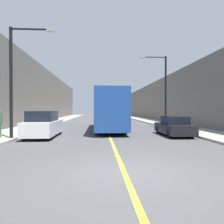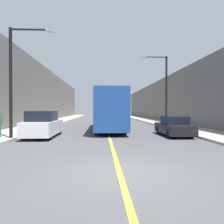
# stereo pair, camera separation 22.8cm
# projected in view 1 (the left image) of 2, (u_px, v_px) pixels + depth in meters

# --- Properties ---
(ground_plane) EXTENTS (200.00, 200.00, 0.00)m
(ground_plane) POSITION_uv_depth(u_px,v_px,m) (124.00, 172.00, 6.77)
(ground_plane) COLOR #474749
(sidewalk_left) EXTENTS (3.42, 72.00, 0.15)m
(sidewalk_left) POSITION_uv_depth(u_px,v_px,m) (57.00, 121.00, 36.24)
(sidewalk_left) COLOR #9E998E
(sidewalk_left) RESTS_ON ground
(sidewalk_right) EXTENTS (3.42, 72.00, 0.15)m
(sidewalk_right) POSITION_uv_depth(u_px,v_px,m) (148.00, 120.00, 37.18)
(sidewalk_right) COLOR #9E998E
(sidewalk_right) RESTS_ON ground
(building_row_left) EXTENTS (4.00, 72.00, 8.69)m
(building_row_left) POSITION_uv_depth(u_px,v_px,m) (34.00, 95.00, 35.96)
(building_row_left) COLOR #66605B
(building_row_left) RESTS_ON ground
(building_row_right) EXTENTS (4.00, 72.00, 7.04)m
(building_row_right) POSITION_uv_depth(u_px,v_px,m) (170.00, 100.00, 37.36)
(building_row_right) COLOR #66605B
(building_row_right) RESTS_ON ground
(road_center_line) EXTENTS (0.16, 72.00, 0.01)m
(road_center_line) POSITION_uv_depth(u_px,v_px,m) (103.00, 121.00, 36.71)
(road_center_line) COLOR gold
(road_center_line) RESTS_ON ground
(bus) EXTENTS (2.56, 11.84, 3.58)m
(bus) POSITION_uv_depth(u_px,v_px,m) (109.00, 110.00, 20.78)
(bus) COLOR #1E4793
(bus) RESTS_ON ground
(parked_suv_left) EXTENTS (1.87, 4.83, 1.84)m
(parked_suv_left) POSITION_uv_depth(u_px,v_px,m) (43.00, 125.00, 15.28)
(parked_suv_left) COLOR silver
(parked_suv_left) RESTS_ON ground
(car_right_near) EXTENTS (1.76, 4.48, 1.45)m
(car_right_near) POSITION_uv_depth(u_px,v_px,m) (174.00, 127.00, 16.18)
(car_right_near) COLOR black
(car_right_near) RESTS_ON ground
(street_lamp_left) EXTENTS (2.81, 0.24, 6.96)m
(street_lamp_left) POSITION_uv_depth(u_px,v_px,m) (15.00, 74.00, 13.71)
(street_lamp_left) COLOR black
(street_lamp_left) RESTS_ON sidewalk_left
(street_lamp_right) EXTENTS (2.81, 0.24, 7.41)m
(street_lamp_right) POSITION_uv_depth(u_px,v_px,m) (163.00, 86.00, 23.01)
(street_lamp_right) COLOR black
(street_lamp_right) RESTS_ON sidewalk_right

